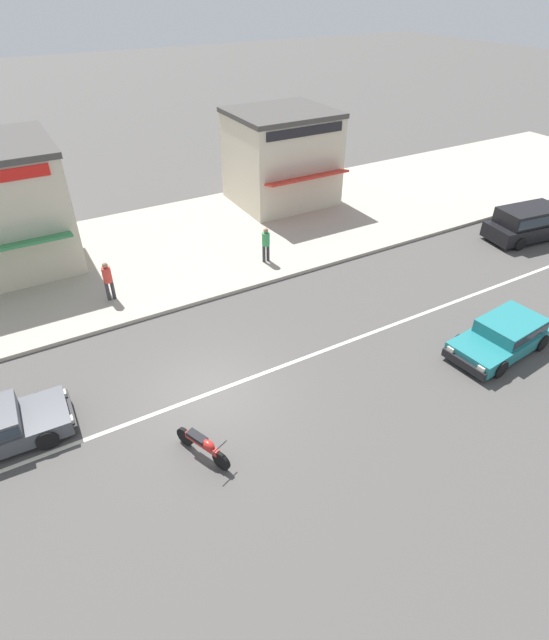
{
  "coord_description": "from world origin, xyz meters",
  "views": [
    {
      "loc": [
        -3.87,
        -10.78,
        10.73
      ],
      "look_at": [
        3.07,
        1.44,
        0.8
      ],
      "focal_mm": 28.0,
      "sensor_mm": 36.0,
      "label": 1
    }
  ],
  "objects_px": {
    "minivan_black_3": "(530,222)",
    "pedestrian_near_clock": "(108,278)",
    "hatchback_teal_1": "(504,334)",
    "motorcycle_0": "(203,445)",
    "pedestrian_mid_kerb": "(266,242)",
    "shopfront_corner_warung": "(281,157)"
  },
  "relations": [
    {
      "from": "hatchback_teal_1",
      "to": "pedestrian_near_clock",
      "type": "distance_m",
      "value": 14.45
    },
    {
      "from": "hatchback_teal_1",
      "to": "pedestrian_mid_kerb",
      "type": "distance_m",
      "value": 10.15
    },
    {
      "from": "pedestrian_near_clock",
      "to": "shopfront_corner_warung",
      "type": "distance_m",
      "value": 12.33
    },
    {
      "from": "minivan_black_3",
      "to": "shopfront_corner_warung",
      "type": "relative_size",
      "value": 0.87
    },
    {
      "from": "pedestrian_near_clock",
      "to": "pedestrian_mid_kerb",
      "type": "height_order",
      "value": "pedestrian_near_clock"
    },
    {
      "from": "hatchback_teal_1",
      "to": "motorcycle_0",
      "type": "bearing_deg",
      "value": 176.02
    },
    {
      "from": "hatchback_teal_1",
      "to": "motorcycle_0",
      "type": "distance_m",
      "value": 10.76
    },
    {
      "from": "minivan_black_3",
      "to": "pedestrian_near_clock",
      "type": "bearing_deg",
      "value": 167.55
    },
    {
      "from": "minivan_black_3",
      "to": "pedestrian_near_clock",
      "type": "xyz_separation_m",
      "value": [
        -18.94,
        4.18,
        0.25
      ]
    },
    {
      "from": "hatchback_teal_1",
      "to": "pedestrian_mid_kerb",
      "type": "height_order",
      "value": "pedestrian_mid_kerb"
    },
    {
      "from": "pedestrian_near_clock",
      "to": "pedestrian_mid_kerb",
      "type": "bearing_deg",
      "value": -2.13
    },
    {
      "from": "hatchback_teal_1",
      "to": "minivan_black_3",
      "type": "bearing_deg",
      "value": 33.42
    },
    {
      "from": "pedestrian_mid_kerb",
      "to": "shopfront_corner_warung",
      "type": "height_order",
      "value": "shopfront_corner_warung"
    },
    {
      "from": "hatchback_teal_1",
      "to": "pedestrian_near_clock",
      "type": "xyz_separation_m",
      "value": [
        -10.88,
        9.51,
        0.5
      ]
    },
    {
      "from": "motorcycle_0",
      "to": "shopfront_corner_warung",
      "type": "bearing_deg",
      "value": 53.15
    },
    {
      "from": "minivan_black_3",
      "to": "pedestrian_mid_kerb",
      "type": "relative_size",
      "value": 2.96
    },
    {
      "from": "hatchback_teal_1",
      "to": "pedestrian_near_clock",
      "type": "bearing_deg",
      "value": 138.85
    },
    {
      "from": "motorcycle_0",
      "to": "pedestrian_near_clock",
      "type": "relative_size",
      "value": 1.11
    },
    {
      "from": "minivan_black_3",
      "to": "pedestrian_near_clock",
      "type": "height_order",
      "value": "pedestrian_near_clock"
    },
    {
      "from": "hatchback_teal_1",
      "to": "shopfront_corner_warung",
      "type": "height_order",
      "value": "shopfront_corner_warung"
    },
    {
      "from": "hatchback_teal_1",
      "to": "minivan_black_3",
      "type": "distance_m",
      "value": 9.67
    },
    {
      "from": "minivan_black_3",
      "to": "motorcycle_0",
      "type": "xyz_separation_m",
      "value": [
        -18.8,
        -4.58,
        -0.42
      ]
    }
  ]
}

